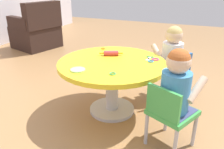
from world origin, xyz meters
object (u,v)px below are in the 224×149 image
(seated_child_right, at_px, (172,51))
(craft_scissors, at_px, (149,58))
(child_chair_left, at_px, (170,113))
(armchair_dark, at_px, (37,31))
(rolling_pin, at_px, (111,53))
(seated_child_left, at_px, (176,84))
(craft_table, at_px, (112,72))
(child_chair_right, at_px, (172,73))

(seated_child_right, xyz_separation_m, craft_scissors, (-0.27, 0.17, -0.01))
(child_chair_left, bearing_deg, armchair_dark, 56.08)
(armchair_dark, bearing_deg, rolling_pin, -123.40)
(rolling_pin, height_order, craft_scissors, rolling_pin)
(armchair_dark, bearing_deg, seated_child_right, -111.51)
(child_chair_left, distance_m, craft_scissors, 0.66)
(craft_scissors, bearing_deg, child_chair_left, -151.02)
(seated_child_left, relative_size, craft_scissors, 3.79)
(armchair_dark, bearing_deg, craft_table, -125.33)
(child_chair_left, bearing_deg, craft_table, 61.57)
(craft_scissors, bearing_deg, child_chair_right, -39.39)
(armchair_dark, bearing_deg, child_chair_right, -111.81)
(seated_child_right, height_order, craft_scissors, seated_child_right)
(seated_child_right, height_order, armchair_dark, armchair_dark)
(craft_table, bearing_deg, seated_child_right, -43.08)
(craft_table, relative_size, seated_child_right, 1.95)
(craft_table, xyz_separation_m, child_chair_left, (-0.32, -0.60, -0.10))
(child_chair_right, bearing_deg, rolling_pin, 118.91)
(rolling_pin, bearing_deg, seated_child_left, -122.73)
(child_chair_left, xyz_separation_m, rolling_pin, (0.48, 0.67, 0.24))
(seated_child_right, relative_size, armchair_dark, 0.58)
(rolling_pin, bearing_deg, child_chair_left, -125.49)
(seated_child_left, xyz_separation_m, seated_child_right, (0.78, 0.15, 0.00))
(child_chair_left, distance_m, seated_child_left, 0.23)
(child_chair_left, distance_m, child_chair_right, 0.80)
(seated_child_right, distance_m, armchair_dark, 2.81)
(craft_table, relative_size, craft_scissors, 7.37)
(craft_table, xyz_separation_m, rolling_pin, (0.15, 0.07, 0.13))
(craft_table, relative_size, child_chair_right, 1.85)
(seated_child_left, bearing_deg, craft_table, 64.94)
(child_chair_left, xyz_separation_m, seated_child_right, (0.82, 0.13, 0.23))
(child_chair_left, relative_size, child_chair_right, 1.00)
(craft_table, distance_m, craft_scissors, 0.39)
(craft_table, distance_m, rolling_pin, 0.22)
(child_chair_right, xyz_separation_m, craft_scissors, (-0.24, 0.20, 0.22))
(child_chair_right, height_order, craft_scissors, child_chair_right)
(craft_table, bearing_deg, armchair_dark, 54.67)
(child_chair_left, bearing_deg, seated_child_right, 9.29)
(child_chair_left, height_order, child_chair_right, same)
(seated_child_left, bearing_deg, rolling_pin, 57.27)
(seated_child_right, distance_m, rolling_pin, 0.63)
(craft_scissors, bearing_deg, seated_child_left, -147.93)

